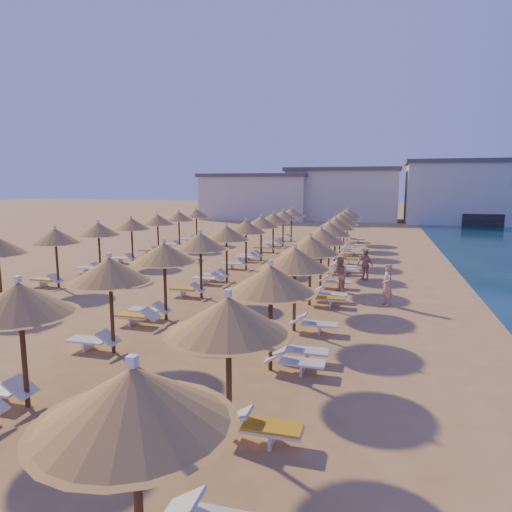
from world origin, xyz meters
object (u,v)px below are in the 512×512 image
(parasol_row_west, at_px, (226,234))
(beachgoer_b, at_px, (340,275))
(beachgoer_c, at_px, (365,265))
(beachgoer_a, at_px, (387,285))
(parasol_row_east, at_px, (321,237))

(parasol_row_west, xyz_separation_m, beachgoer_b, (5.97, -0.98, -1.68))
(parasol_row_west, height_order, beachgoer_c, parasol_row_west)
(beachgoer_b, relative_size, beachgoer_c, 1.03)
(beachgoer_a, height_order, beachgoer_b, beachgoer_a)
(parasol_row_east, height_order, beachgoer_c, parasol_row_east)
(parasol_row_east, height_order, beachgoer_a, parasol_row_east)
(beachgoer_a, bearing_deg, beachgoer_c, 168.37)
(parasol_row_west, bearing_deg, parasol_row_east, 0.00)
(beachgoer_a, bearing_deg, parasol_row_west, -132.23)
(beachgoer_a, xyz_separation_m, beachgoer_c, (-1.09, 5.06, -0.05))
(beachgoer_b, height_order, beachgoer_c, beachgoer_b)
(beachgoer_b, bearing_deg, beachgoer_c, 135.58)
(parasol_row_east, xyz_separation_m, beachgoer_a, (3.17, -2.71, -1.65))
(beachgoer_a, xyz_separation_m, beachgoer_b, (-2.14, 1.72, -0.03))
(parasol_row_east, height_order, parasol_row_west, same)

